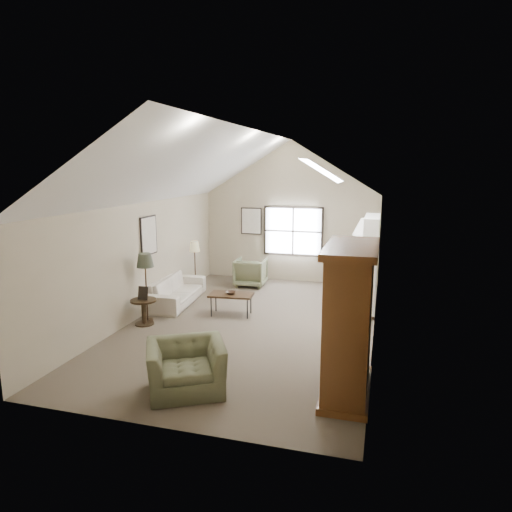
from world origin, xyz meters
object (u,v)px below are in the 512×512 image
(side_table, at_px, (144,312))
(side_chair, at_px, (334,275))
(armoire, at_px, (349,321))
(coffee_table, at_px, (231,304))
(armchair_near, at_px, (186,367))
(armchair_far, at_px, (251,272))
(sofa, at_px, (176,290))

(side_table, distance_m, side_chair, 4.94)
(armoire, relative_size, side_chair, 2.08)
(armoire, bearing_deg, side_table, 157.38)
(coffee_table, bearing_deg, armchair_near, -82.09)
(armchair_far, bearing_deg, sofa, 54.92)
(armchair_far, xyz_separation_m, side_table, (-1.26, -3.65, -0.11))
(armoire, xyz_separation_m, coffee_table, (-2.78, 2.89, -0.86))
(side_table, bearing_deg, side_chair, 43.30)
(armoire, relative_size, side_table, 4.04)
(armchair_near, height_order, side_table, armchair_near)
(armchair_far, bearing_deg, armoire, 116.71)
(coffee_table, height_order, side_table, side_table)
(sofa, xyz_separation_m, side_chair, (3.62, 1.78, 0.21))
(side_chair, bearing_deg, sofa, -151.76)
(coffee_table, height_order, side_chair, side_chair)
(armchair_near, distance_m, side_chair, 5.98)
(armoire, height_order, side_chair, armoire)
(sofa, bearing_deg, coffee_table, -112.70)
(coffee_table, distance_m, side_chair, 3.08)
(coffee_table, bearing_deg, armoire, -46.12)
(armoire, distance_m, side_table, 4.78)
(sofa, height_order, coffee_table, sofa)
(side_table, bearing_deg, sofa, 91.18)
(armoire, height_order, coffee_table, armoire)
(armoire, bearing_deg, side_chair, 98.31)
(armoire, bearing_deg, armchair_far, 119.46)
(armchair_near, xyz_separation_m, armchair_far, (-0.78, 6.04, 0.02))
(armchair_near, bearing_deg, sofa, 89.22)
(armchair_far, relative_size, side_table, 1.54)
(armchair_near, distance_m, coffee_table, 3.51)
(armoire, xyz_separation_m, sofa, (-4.38, 3.41, -0.78))
(sofa, height_order, armchair_far, armchair_far)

